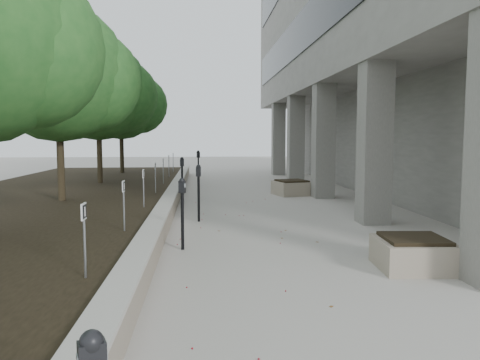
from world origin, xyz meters
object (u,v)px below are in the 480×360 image
parking_meter_2 (182,214)px  parking_meter_3 (199,193)px  crabapple_tree_5 (121,117)px  planter_back (292,187)px  parking_meter_4 (182,179)px  crabapple_tree_3 (59,102)px  planter_front (413,253)px  parking_meter_5 (198,168)px  crabapple_tree_4 (98,111)px

parking_meter_2 → parking_meter_3: 3.03m
crabapple_tree_5 → planter_back: size_ratio=4.53×
parking_meter_3 → parking_meter_4: bearing=102.8°
crabapple_tree_5 → parking_meter_4: crabapple_tree_5 is taller
crabapple_tree_3 → parking_meter_4: 4.65m
crabapple_tree_5 → planter_front: bearing=-65.3°
parking_meter_3 → parking_meter_5: parking_meter_5 is taller
crabapple_tree_3 → planter_back: crabapple_tree_3 is taller
parking_meter_2 → parking_meter_3: bearing=106.0°
crabapple_tree_3 → planter_back: (7.25, 3.85, -2.84)m
crabapple_tree_4 → parking_meter_5: 5.11m
crabapple_tree_3 → parking_meter_3: bearing=-20.3°
parking_meter_4 → parking_meter_5: size_ratio=0.96×
planter_front → parking_meter_4: bearing=116.3°
planter_back → parking_meter_3: bearing=-123.0°
crabapple_tree_3 → parking_meter_4: size_ratio=3.63×
crabapple_tree_4 → crabapple_tree_5: (0.00, 5.00, 0.00)m
parking_meter_3 → planter_front: bearing=-48.4°
crabapple_tree_3 → crabapple_tree_5: same height
planter_front → crabapple_tree_3: bearing=140.7°
parking_meter_2 → crabapple_tree_3: bearing=150.1°
parking_meter_4 → crabapple_tree_3: bearing=-151.6°
parking_meter_2 → planter_front: parking_meter_2 is taller
planter_front → planter_back: planter_back is taller
parking_meter_3 → planter_back: parking_meter_3 is taller
crabapple_tree_3 → parking_meter_3: size_ratio=3.70×
crabapple_tree_5 → parking_meter_2: crabapple_tree_5 is taller
crabapple_tree_5 → parking_meter_4: bearing=-67.1°
parking_meter_5 → planter_front: parking_meter_5 is taller
parking_meter_3 → parking_meter_4: 3.79m
parking_meter_4 → parking_meter_5: parking_meter_5 is taller
parking_meter_2 → parking_meter_3: size_ratio=0.95×
parking_meter_3 → crabapple_tree_3: bearing=163.7°
crabapple_tree_4 → planter_front: (7.40, -11.07, -2.85)m
parking_meter_5 → planter_back: (3.51, -3.72, -0.50)m
parking_meter_2 → parking_meter_4: bearing=113.9°
planter_front → parking_meter_3: bearing=127.5°
crabapple_tree_3 → crabapple_tree_5: bearing=90.0°
parking_meter_3 → crabapple_tree_5: bearing=112.6°
crabapple_tree_5 → planter_back: (7.25, -6.15, -2.84)m
crabapple_tree_3 → planter_front: 9.99m
planter_front → planter_back: size_ratio=0.96×
parking_meter_5 → planter_back: bearing=-66.1°
planter_front → parking_meter_5: bearing=105.0°
crabapple_tree_4 → crabapple_tree_5: 5.00m
parking_meter_4 → planter_back: (4.00, 1.53, -0.47)m
crabapple_tree_3 → planter_front: (7.40, -6.07, -2.85)m
parking_meter_4 → planter_back: bearing=13.7°
planter_back → crabapple_tree_5: bearing=139.7°
crabapple_tree_5 → parking_meter_2: bearing=-76.2°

